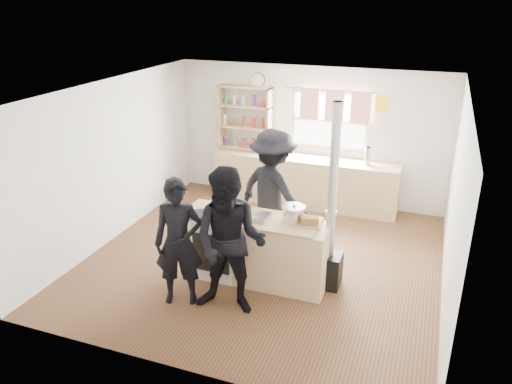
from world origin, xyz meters
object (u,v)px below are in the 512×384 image
Objects in this scene: thermos at (367,156)px; cooking_island at (261,249)px; stockpot_counter at (294,213)px; flue_heater at (329,241)px; roast_tray at (256,216)px; bread_board at (310,222)px; person_near_right at (230,243)px; stockpot_stove at (231,205)px; person_far at (273,191)px; person_near_left at (179,243)px; skillet_greens at (202,215)px.

thermos is 0.16× the size of cooking_island.
stockpot_counter is 0.12× the size of flue_heater.
flue_heater reaches higher than roast_tray.
bread_board is 1.09m from person_near_right.
stockpot_stove is 0.91m from person_far.
flue_heater is at bearing 12.97° from roast_tray.
person_near_right is (-0.77, -0.77, -0.05)m from bread_board.
thermos reaches higher than cooking_island.
person_near_right reaches higher than person_near_left.
thermos reaches higher than stockpot_stove.
person_far is at bearing 94.91° from roast_tray.
person_near_right is 0.99× the size of person_far.
bread_board is at bearing 8.55° from person_near_left.
flue_heater is at bearing 4.46° from stockpot_stove.
cooking_island is 1.05× the size of person_far.
thermos is 0.96× the size of bread_board.
flue_heater is at bearing 10.02° from person_near_left.
roast_tray is 1.07m from person_near_left.
person_near_right is (-0.54, -0.86, -0.10)m from stockpot_counter.
cooking_island is at bearing 75.77° from person_near_right.
skillet_greens is 0.24× the size of person_far.
skillet_greens is at bearing 132.88° from person_near_right.
stockpot_stove is (-0.46, 0.08, 0.55)m from cooking_island.
thermos is 0.17× the size of person_near_right.
thermos is 0.17× the size of person_far.
thermos reaches higher than skillet_greens.
person_far reaches higher than cooking_island.
thermos is at bearing 69.92° from roast_tray.
stockpot_stove is 0.13× the size of person_far.
person_far is at bearing 62.32° from skillet_greens.
thermos is at bearing 78.65° from stockpot_counter.
bread_board is 0.20× the size of person_near_left.
person_near_right is (0.67, 0.03, 0.10)m from person_near_left.
person_near_right reaches higher than stockpot_counter.
person_near_right is 1.70m from person_far.
person_near_left is 0.88× the size of person_far.
stockpot_stove is at bearing 92.27° from person_far.
person_near_left is at bearing 177.02° from person_near_right.
stockpot_stove is 0.78× the size of stockpot_counter.
person_near_right reaches higher than bread_board.
person_near_left is at bearing -150.67° from bread_board.
flue_heater is (0.95, 0.22, -0.31)m from roast_tray.
roast_tray is at bearing 118.15° from person_far.
cooking_island is at bearing -167.95° from flue_heater.
person_near_left reaches higher than cooking_island.
bread_board is at bearing -19.54° from stockpot_counter.
thermos is at bearing 43.21° from person_near_left.
stockpot_counter is at bearing -167.21° from flue_heater.
flue_heater is (1.35, 0.11, -0.36)m from stockpot_stove.
skillet_greens is 0.24× the size of person_near_right.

